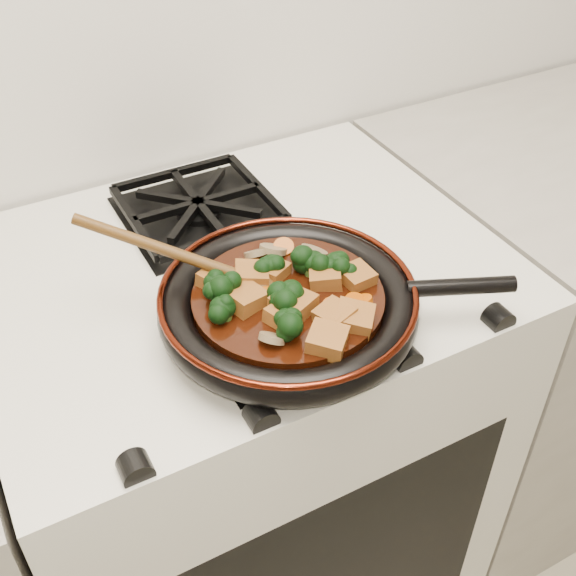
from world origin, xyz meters
name	(u,v)px	position (x,y,z in m)	size (l,w,h in m)	color
stove	(248,454)	(0.00, 1.69, 0.45)	(0.76, 0.60, 0.90)	beige
burner_grate_front	(281,312)	(0.00, 1.55, 0.91)	(0.23, 0.23, 0.03)	black
burner_grate_back	(198,208)	(0.00, 1.83, 0.91)	(0.23, 0.23, 0.03)	black
skillet	(290,304)	(0.00, 1.53, 0.94)	(0.44, 0.33, 0.05)	black
braising_sauce	(288,301)	(0.00, 1.53, 0.95)	(0.24, 0.24, 0.02)	black
tofu_cube_0	(293,304)	(-0.01, 1.50, 0.97)	(0.04, 0.05, 0.02)	brown
tofu_cube_1	(325,277)	(0.05, 1.53, 0.97)	(0.04, 0.04, 0.02)	brown
tofu_cube_2	(215,279)	(-0.07, 1.59, 0.97)	(0.04, 0.04, 0.02)	brown
tofu_cube_3	(245,299)	(-0.06, 1.54, 0.97)	(0.04, 0.04, 0.02)	brown
tofu_cube_4	(283,316)	(-0.03, 1.49, 0.97)	(0.04, 0.03, 0.02)	brown
tofu_cube_5	(354,318)	(0.04, 1.45, 0.97)	(0.04, 0.04, 0.02)	brown
tofu_cube_6	(272,271)	(0.00, 1.57, 0.97)	(0.04, 0.04, 0.02)	brown
tofu_cube_7	(251,276)	(-0.03, 1.58, 0.97)	(0.04, 0.04, 0.02)	brown
tofu_cube_8	(335,317)	(0.03, 1.46, 0.97)	(0.04, 0.04, 0.02)	brown
tofu_cube_9	(357,277)	(0.09, 1.51, 0.97)	(0.04, 0.04, 0.02)	brown
tofu_cube_10	(327,340)	(0.00, 1.43, 0.97)	(0.04, 0.04, 0.02)	brown
broccoli_floret_0	(227,312)	(-0.09, 1.52, 0.97)	(0.06, 0.06, 0.06)	black
broccoli_floret_1	(336,271)	(0.07, 1.53, 0.97)	(0.06, 0.06, 0.05)	black
broccoli_floret_2	(287,299)	(-0.01, 1.51, 0.97)	(0.06, 0.06, 0.06)	black
broccoli_floret_3	(309,269)	(0.04, 1.55, 0.97)	(0.06, 0.06, 0.05)	black
broccoli_floret_4	(283,327)	(-0.04, 1.47, 0.97)	(0.06, 0.06, 0.05)	black
broccoli_floret_5	(224,284)	(-0.07, 1.57, 0.97)	(0.05, 0.05, 0.06)	black
broccoli_floret_6	(311,266)	(0.05, 1.55, 0.97)	(0.06, 0.06, 0.06)	black
broccoli_floret_7	(214,290)	(-0.08, 1.57, 0.97)	(0.06, 0.06, 0.06)	black
broccoli_floret_8	(270,272)	(-0.01, 1.57, 0.97)	(0.06, 0.06, 0.05)	black
carrot_coin_0	(333,308)	(0.03, 1.48, 0.96)	(0.03, 0.03, 0.01)	#A94404
carrot_coin_1	(362,301)	(0.07, 1.47, 0.96)	(0.03, 0.03, 0.01)	#A94404
carrot_coin_2	(356,304)	(0.06, 1.47, 0.96)	(0.03, 0.03, 0.01)	#A94404
carrot_coin_3	(284,247)	(0.04, 1.62, 0.96)	(0.03, 0.03, 0.01)	#A94404
carrot_coin_4	(270,289)	(-0.02, 1.54, 0.96)	(0.03, 0.03, 0.01)	#A94404
mushroom_slice_0	(272,338)	(-0.06, 1.46, 0.97)	(0.03, 0.03, 0.01)	#786445
mushroom_slice_1	(255,253)	(0.00, 1.62, 0.97)	(0.03, 0.03, 0.01)	#786445
mushroom_slice_2	(330,331)	(0.01, 1.44, 0.97)	(0.04, 0.04, 0.01)	#786445
mushroom_slice_3	(314,251)	(0.07, 1.59, 0.97)	(0.04, 0.04, 0.01)	#786445
mushroom_slice_4	(273,249)	(0.02, 1.62, 0.97)	(0.04, 0.04, 0.01)	#786445
wooden_spoon	(204,263)	(-0.08, 1.61, 0.98)	(0.14, 0.11, 0.24)	#4D3010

